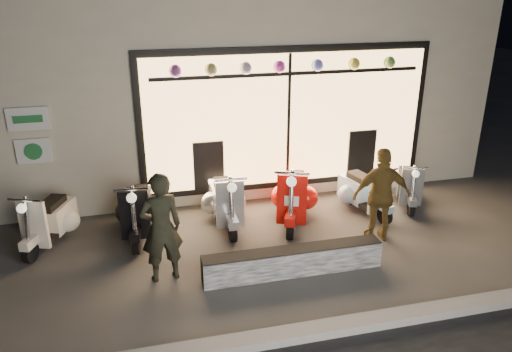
{
  "coord_description": "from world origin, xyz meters",
  "views": [
    {
      "loc": [
        -1.89,
        -6.52,
        3.97
      ],
      "look_at": [
        -0.14,
        0.6,
        1.05
      ],
      "focal_mm": 35.0,
      "sensor_mm": 36.0,
      "label": 1
    }
  ],
  "objects_px": {
    "graffiti_barrier": "(293,261)",
    "man": "(161,228)",
    "scooter_silver": "(225,200)",
    "woman": "(381,195)",
    "scooter_red": "(294,195)"
  },
  "relations": [
    {
      "from": "graffiti_barrier",
      "to": "scooter_red",
      "type": "bearing_deg",
      "value": 71.86
    },
    {
      "from": "scooter_red",
      "to": "woman",
      "type": "xyz_separation_m",
      "value": [
        1.09,
        -1.09,
        0.34
      ]
    },
    {
      "from": "woman",
      "to": "graffiti_barrier",
      "type": "bearing_deg",
      "value": 29.97
    },
    {
      "from": "scooter_silver",
      "to": "woman",
      "type": "bearing_deg",
      "value": -27.32
    },
    {
      "from": "woman",
      "to": "scooter_red",
      "type": "bearing_deg",
      "value": -36.15
    },
    {
      "from": "scooter_silver",
      "to": "scooter_red",
      "type": "xyz_separation_m",
      "value": [
        1.21,
        -0.15,
        0.03
      ]
    },
    {
      "from": "graffiti_barrier",
      "to": "man",
      "type": "height_order",
      "value": "man"
    },
    {
      "from": "scooter_silver",
      "to": "woman",
      "type": "xyz_separation_m",
      "value": [
        2.29,
        -1.24,
        0.37
      ]
    },
    {
      "from": "woman",
      "to": "scooter_silver",
      "type": "bearing_deg",
      "value": -19.46
    },
    {
      "from": "scooter_red",
      "to": "graffiti_barrier",
      "type": "bearing_deg",
      "value": -86.38
    },
    {
      "from": "scooter_silver",
      "to": "man",
      "type": "bearing_deg",
      "value": -125.69
    },
    {
      "from": "graffiti_barrier",
      "to": "scooter_red",
      "type": "distance_m",
      "value": 1.83
    },
    {
      "from": "graffiti_barrier",
      "to": "scooter_red",
      "type": "relative_size",
      "value": 1.73
    },
    {
      "from": "man",
      "to": "woman",
      "type": "distance_m",
      "value": 3.47
    },
    {
      "from": "graffiti_barrier",
      "to": "scooter_red",
      "type": "height_order",
      "value": "scooter_red"
    }
  ]
}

